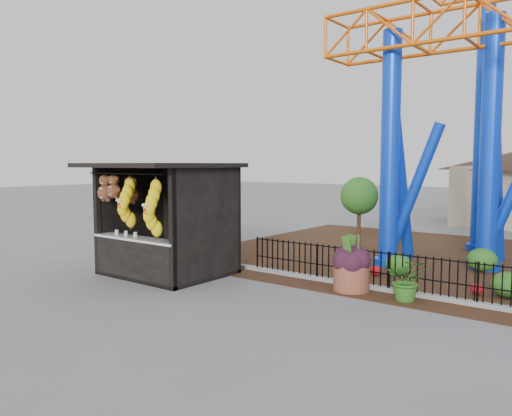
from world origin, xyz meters
The scene contains 9 objects.
ground centered at (0.00, 0.00, 0.00)m, with size 120.00×120.00×0.00m, color slate.
mulch_bed centered at (4.00, 8.00, 0.01)m, with size 18.00×12.00×0.02m, color #331E11.
curb centered at (4.00, 3.00, 0.06)m, with size 18.00×0.18×0.12m, color gray.
prize_booth centered at (-2.99, 0.92, 1.52)m, with size 3.50×3.40×3.12m.
picket_fence centered at (4.90, 3.00, 0.50)m, with size 12.20×0.06×1.00m, color black, non-canonical shape.
terracotta_planter centered at (2.00, 2.59, 0.32)m, with size 0.87×0.87×0.65m, color brown.
planter_foliage centered at (2.00, 2.59, 0.97)m, with size 0.70×0.70×0.64m, color black.
potted_plant centered at (3.41, 2.53, 0.49)m, with size 0.88×0.76×0.97m, color #1C5418.
landscaping centered at (4.75, 5.49, 0.30)m, with size 7.62×3.44×0.67m.
Camera 1 is at (7.44, -8.31, 3.10)m, focal length 35.00 mm.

